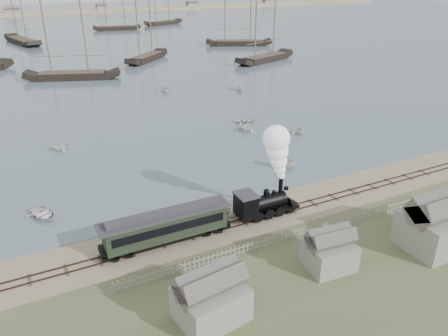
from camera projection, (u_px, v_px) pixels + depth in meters
name	position (u px, v px, depth m)	size (l,w,h in m)	color
ground	(243.00, 211.00, 47.99)	(600.00, 600.00, 0.00)	gray
harbor_water	(49.00, 31.00, 185.91)	(600.00, 336.00, 0.06)	#485D67
rail_track	(252.00, 219.00, 46.35)	(120.00, 1.80, 0.16)	#33201B
picket_fence_west	(218.00, 262.00, 39.64)	(19.00, 0.10, 1.20)	gray
picket_fence_east	(378.00, 216.00, 47.02)	(15.00, 0.10, 1.20)	gray
shed_left	(211.00, 318.00, 33.34)	(5.00, 4.00, 4.10)	gray
shed_mid	(327.00, 266.00, 39.07)	(4.00, 3.50, 3.60)	gray
shed_right	(432.00, 246.00, 41.95)	(6.00, 5.00, 5.10)	gray
far_spit	(32.00, 15.00, 250.83)	(500.00, 20.00, 1.80)	tan
locomotive	(275.00, 177.00, 45.60)	(7.72, 2.88, 9.62)	black
passenger_coach	(166.00, 225.00, 41.63)	(12.81, 2.47, 3.11)	black
beached_dinghy	(227.00, 212.00, 47.10)	(3.33, 2.38, 0.69)	silver
rowboat_0	(43.00, 214.00, 46.51)	(3.86, 2.76, 0.80)	silver
rowboat_1	(60.00, 146.00, 63.61)	(2.72, 2.35, 1.43)	silver
rowboat_2	(282.00, 163.00, 57.90)	(3.57, 1.34, 1.38)	silver
rowboat_3	(245.00, 121.00, 75.15)	(3.50, 2.50, 0.72)	silver
rowboat_4	(247.00, 126.00, 71.14)	(3.29, 2.84, 1.73)	silver
rowboat_5	(239.00, 87.00, 94.67)	(3.89, 1.46, 1.50)	silver
rowboat_7	(164.00, 88.00, 93.63)	(3.42, 2.95, 1.80)	silver
rowboat_8	(298.00, 129.00, 69.90)	(2.93, 2.53, 1.55)	silver
schooner_2	(67.00, 36.00, 100.82)	(22.21, 5.13, 20.00)	black
schooner_3	(145.00, 25.00, 121.61)	(18.86, 4.35, 20.00)	black
schooner_4	(266.00, 25.00, 120.86)	(21.55, 4.97, 20.00)	black
schooner_5	(239.00, 15.00, 146.58)	(22.53, 5.20, 20.00)	black
schooner_7	(17.00, 14.00, 150.38)	(24.86, 5.74, 20.00)	black
schooner_8	(115.00, 6.00, 183.81)	(20.02, 4.62, 20.00)	black
schooner_9	(162.00, 2.00, 201.83)	(19.92, 4.60, 20.00)	black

